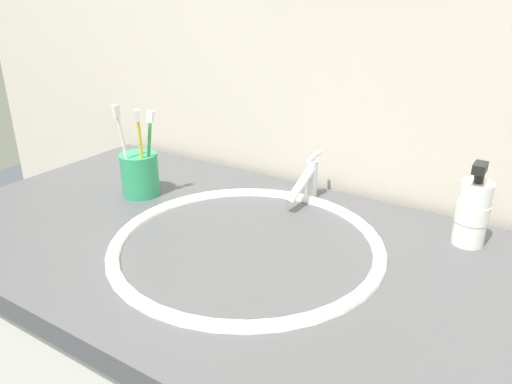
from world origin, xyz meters
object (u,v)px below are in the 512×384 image
(faucet, at_px, (307,181))
(soap_dispenser, at_px, (473,212))
(toothbrush_yellow, at_px, (141,148))
(toothbrush_cup, at_px, (140,175))
(toothbrush_white, at_px, (124,146))
(toothbrush_green, at_px, (149,148))

(faucet, bearing_deg, soap_dispenser, -2.61)
(faucet, height_order, toothbrush_yellow, toothbrush_yellow)
(faucet, relative_size, soap_dispenser, 0.94)
(faucet, bearing_deg, toothbrush_yellow, -148.65)
(toothbrush_cup, relative_size, toothbrush_white, 0.46)
(faucet, height_order, toothbrush_cup, faucet)
(soap_dispenser, bearing_deg, toothbrush_yellow, -165.15)
(toothbrush_cup, height_order, toothbrush_white, toothbrush_white)
(faucet, height_order, toothbrush_white, toothbrush_white)
(toothbrush_yellow, height_order, soap_dispenser, toothbrush_yellow)
(toothbrush_green, height_order, soap_dispenser, toothbrush_green)
(toothbrush_cup, distance_m, soap_dispenser, 0.66)
(toothbrush_cup, relative_size, soap_dispenser, 0.60)
(soap_dispenser, bearing_deg, toothbrush_green, -166.59)
(toothbrush_green, relative_size, toothbrush_yellow, 0.96)
(toothbrush_white, height_order, toothbrush_yellow, toothbrush_white)
(faucet, height_order, soap_dispenser, soap_dispenser)
(toothbrush_white, bearing_deg, toothbrush_yellow, 37.19)
(toothbrush_green, distance_m, soap_dispenser, 0.63)
(faucet, xyz_separation_m, soap_dispenser, (0.32, -0.01, 0.02))
(faucet, xyz_separation_m, toothbrush_white, (-0.32, -0.20, 0.07))
(toothbrush_yellow, distance_m, soap_dispenser, 0.64)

